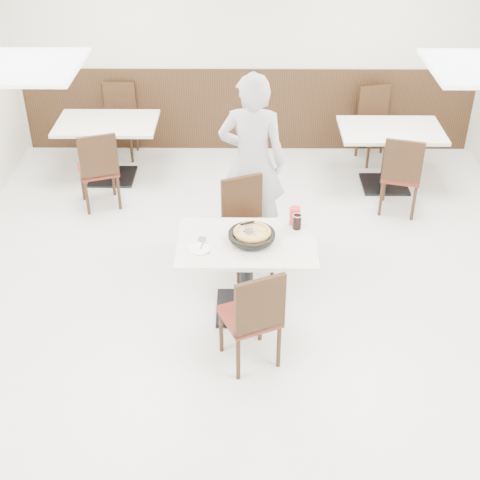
{
  "coord_description": "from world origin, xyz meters",
  "views": [
    {
      "loc": [
        -0.05,
        -4.87,
        3.9
      ],
      "look_at": [
        -0.08,
        -0.3,
        0.94
      ],
      "focal_mm": 50.0,
      "sensor_mm": 36.0,
      "label": 1
    }
  ],
  "objects_px": {
    "chair_near": "(250,314)",
    "cola_glass": "(297,222)",
    "red_cup": "(295,216)",
    "bg_table_left": "(110,150)",
    "bg_chair_left_near": "(98,168)",
    "diner_person": "(252,162)",
    "chair_far": "(249,229)",
    "pizza": "(252,234)",
    "bg_chair_left_far": "(119,122)",
    "pizza_pan": "(252,238)",
    "side_plate": "(200,249)",
    "bg_table_right": "(388,158)",
    "bg_chair_right_far": "(378,127)",
    "bg_chair_right_near": "(402,173)",
    "main_table": "(246,277)"
  },
  "relations": [
    {
      "from": "pizza_pan",
      "to": "side_plate",
      "type": "height_order",
      "value": "pizza_pan"
    },
    {
      "from": "main_table",
      "to": "bg_chair_left_far",
      "type": "bearing_deg",
      "value": 117.07
    },
    {
      "from": "chair_far",
      "to": "bg_table_right",
      "type": "xyz_separation_m",
      "value": [
        1.67,
        1.79,
        -0.1
      ]
    },
    {
      "from": "bg_chair_right_near",
      "to": "diner_person",
      "type": "bearing_deg",
      "value": -142.21
    },
    {
      "from": "main_table",
      "to": "chair_near",
      "type": "relative_size",
      "value": 1.26
    },
    {
      "from": "pizza",
      "to": "bg_chair_left_near",
      "type": "relative_size",
      "value": 0.32
    },
    {
      "from": "chair_near",
      "to": "bg_table_left",
      "type": "bearing_deg",
      "value": 93.62
    },
    {
      "from": "bg_chair_right_near",
      "to": "bg_chair_right_far",
      "type": "height_order",
      "value": "same"
    },
    {
      "from": "main_table",
      "to": "bg_chair_right_far",
      "type": "distance_m",
      "value": 3.57
    },
    {
      "from": "pizza",
      "to": "bg_chair_right_near",
      "type": "distance_m",
      "value": 2.5
    },
    {
      "from": "pizza_pan",
      "to": "bg_chair_right_near",
      "type": "distance_m",
      "value": 2.53
    },
    {
      "from": "chair_near",
      "to": "bg_chair_left_near",
      "type": "height_order",
      "value": "same"
    },
    {
      "from": "bg_table_right",
      "to": "cola_glass",
      "type": "bearing_deg",
      "value": -119.44
    },
    {
      "from": "pizza",
      "to": "chair_near",
      "type": "bearing_deg",
      "value": -91.81
    },
    {
      "from": "cola_glass",
      "to": "bg_table_right",
      "type": "distance_m",
      "value": 2.58
    },
    {
      "from": "chair_far",
      "to": "bg_chair_left_far",
      "type": "height_order",
      "value": "same"
    },
    {
      "from": "red_cup",
      "to": "chair_far",
      "type": "bearing_deg",
      "value": 139.9
    },
    {
      "from": "chair_near",
      "to": "red_cup",
      "type": "bearing_deg",
      "value": 43.13
    },
    {
      "from": "bg_chair_left_near",
      "to": "bg_table_left",
      "type": "bearing_deg",
      "value": 69.24
    },
    {
      "from": "pizza_pan",
      "to": "pizza",
      "type": "height_order",
      "value": "pizza"
    },
    {
      "from": "main_table",
      "to": "bg_table_left",
      "type": "distance_m",
      "value": 3.11
    },
    {
      "from": "red_cup",
      "to": "bg_table_left",
      "type": "distance_m",
      "value": 3.16
    },
    {
      "from": "chair_near",
      "to": "bg_chair_right_far",
      "type": "xyz_separation_m",
      "value": [
        1.66,
        3.79,
        0.0
      ]
    },
    {
      "from": "chair_far",
      "to": "red_cup",
      "type": "bearing_deg",
      "value": 117.71
    },
    {
      "from": "chair_near",
      "to": "bg_table_right",
      "type": "distance_m",
      "value": 3.52
    },
    {
      "from": "chair_near",
      "to": "diner_person",
      "type": "relative_size",
      "value": 0.51
    },
    {
      "from": "pizza_pan",
      "to": "bg_table_left",
      "type": "height_order",
      "value": "pizza_pan"
    },
    {
      "from": "side_plate",
      "to": "bg_table_right",
      "type": "distance_m",
      "value": 3.34
    },
    {
      "from": "pizza",
      "to": "bg_table_right",
      "type": "height_order",
      "value": "pizza"
    },
    {
      "from": "bg_chair_right_far",
      "to": "pizza",
      "type": "bearing_deg",
      "value": 47.35
    },
    {
      "from": "red_cup",
      "to": "chair_near",
      "type": "bearing_deg",
      "value": -112.98
    },
    {
      "from": "bg_chair_left_far",
      "to": "bg_table_right",
      "type": "distance_m",
      "value": 3.46
    },
    {
      "from": "bg_table_left",
      "to": "side_plate",
      "type": "bearing_deg",
      "value": -65.05
    },
    {
      "from": "side_plate",
      "to": "cola_glass",
      "type": "relative_size",
      "value": 1.39
    },
    {
      "from": "bg_table_left",
      "to": "bg_chair_right_far",
      "type": "relative_size",
      "value": 1.26
    },
    {
      "from": "pizza",
      "to": "bg_chair_left_far",
      "type": "bearing_deg",
      "value": 117.96
    },
    {
      "from": "cola_glass",
      "to": "bg_chair_left_far",
      "type": "bearing_deg",
      "value": 124.84
    },
    {
      "from": "pizza",
      "to": "chair_far",
      "type": "bearing_deg",
      "value": 92.18
    },
    {
      "from": "bg_table_right",
      "to": "bg_chair_right_far",
      "type": "xyz_separation_m",
      "value": [
        -0.01,
        0.7,
        0.1
      ]
    },
    {
      "from": "chair_far",
      "to": "bg_chair_right_near",
      "type": "height_order",
      "value": "same"
    },
    {
      "from": "diner_person",
      "to": "bg_chair_left_far",
      "type": "xyz_separation_m",
      "value": [
        -1.71,
        2.07,
        -0.45
      ]
    },
    {
      "from": "chair_near",
      "to": "cola_glass",
      "type": "bearing_deg",
      "value": 40.35
    },
    {
      "from": "side_plate",
      "to": "pizza_pan",
      "type": "bearing_deg",
      "value": 16.54
    },
    {
      "from": "pizza",
      "to": "cola_glass",
      "type": "bearing_deg",
      "value": 25.29
    },
    {
      "from": "cola_glass",
      "to": "chair_far",
      "type": "bearing_deg",
      "value": 134.64
    },
    {
      "from": "red_cup",
      "to": "bg_chair_right_far",
      "type": "bearing_deg",
      "value": 66.16
    },
    {
      "from": "bg_table_left",
      "to": "pizza",
      "type": "bearing_deg",
      "value": -56.29
    },
    {
      "from": "pizza_pan",
      "to": "bg_chair_left_near",
      "type": "bearing_deg",
      "value": 131.63
    },
    {
      "from": "chair_near",
      "to": "pizza_pan",
      "type": "xyz_separation_m",
      "value": [
        0.02,
        0.65,
        0.32
      ]
    },
    {
      "from": "diner_person",
      "to": "chair_far",
      "type": "bearing_deg",
      "value": 92.91
    }
  ]
}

